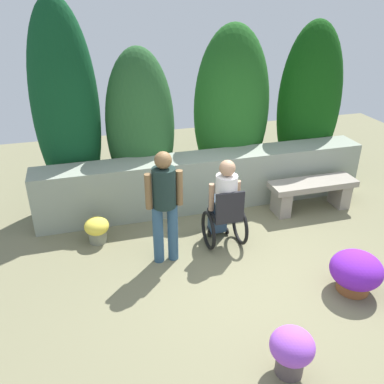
# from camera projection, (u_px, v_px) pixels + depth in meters

# --- Properties ---
(ground_plane) EXTENTS (12.34, 12.34, 0.00)m
(ground_plane) POSITION_uv_depth(u_px,v_px,m) (250.00, 275.00, 5.33)
(ground_plane) COLOR #747151
(stone_retaining_wall) EXTENTS (5.50, 0.55, 0.91)m
(stone_retaining_wall) POSITION_uv_depth(u_px,v_px,m) (206.00, 181.00, 6.82)
(stone_retaining_wall) COLOR gray
(stone_retaining_wall) RESTS_ON ground
(hedge_backdrop) EXTENTS (5.39, 0.96, 3.30)m
(hedge_backdrop) POSITION_uv_depth(u_px,v_px,m) (203.00, 112.00, 6.97)
(hedge_backdrop) COLOR #0F4221
(hedge_backdrop) RESTS_ON ground
(stone_bench) EXTENTS (1.46, 0.44, 0.52)m
(stone_bench) POSITION_uv_depth(u_px,v_px,m) (312.00, 191.00, 6.74)
(stone_bench) COLOR gray
(stone_bench) RESTS_ON ground
(person_in_wheelchair) EXTENTS (0.53, 0.66, 1.33)m
(person_in_wheelchair) POSITION_uv_depth(u_px,v_px,m) (224.00, 206.00, 5.70)
(person_in_wheelchair) COLOR black
(person_in_wheelchair) RESTS_ON ground
(person_standing_companion) EXTENTS (0.49, 0.30, 1.58)m
(person_standing_companion) POSITION_uv_depth(u_px,v_px,m) (164.00, 201.00, 5.22)
(person_standing_companion) COLOR #315370
(person_standing_companion) RESTS_ON ground
(flower_pot_purple_near) EXTENTS (0.63, 0.63, 0.52)m
(flower_pot_purple_near) POSITION_uv_depth(u_px,v_px,m) (356.00, 272.00, 4.95)
(flower_pot_purple_near) COLOR brown
(flower_pot_purple_near) RESTS_ON ground
(flower_pot_terracotta_by_wall) EXTENTS (0.36, 0.36, 0.39)m
(flower_pot_terracotta_by_wall) POSITION_uv_depth(u_px,v_px,m) (97.00, 229.00, 5.93)
(flower_pot_terracotta_by_wall) COLOR gray
(flower_pot_terracotta_by_wall) RESTS_ON ground
(flower_pot_red_accent) EXTENTS (0.43, 0.43, 0.52)m
(flower_pot_red_accent) POSITION_uv_depth(u_px,v_px,m) (292.00, 350.00, 3.85)
(flower_pot_red_accent) COLOR #584B4E
(flower_pot_red_accent) RESTS_ON ground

